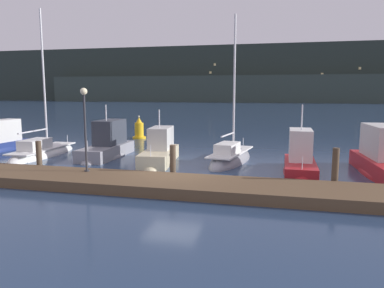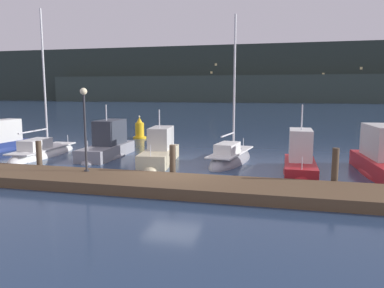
{
  "view_description": "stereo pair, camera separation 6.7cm",
  "coord_description": "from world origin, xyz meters",
  "px_view_note": "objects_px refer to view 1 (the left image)",
  "views": [
    {
      "loc": [
        4.91,
        -16.25,
        4.18
      ],
      "look_at": [
        0.0,
        3.83,
        1.2
      ],
      "focal_mm": 35.0,
      "sensor_mm": 36.0,
      "label": 1
    },
    {
      "loc": [
        4.98,
        -16.24,
        4.18
      ],
      "look_at": [
        0.0,
        3.83,
        1.2
      ],
      "focal_mm": 35.0,
      "sensor_mm": 36.0,
      "label": 2
    }
  ],
  "objects_px": {
    "motorboat_berth_4": "(160,156)",
    "dock_lamppost": "(85,116)",
    "motorboat_berth_3": "(107,150)",
    "motorboat_berth_6": "(300,165)",
    "channel_buoy": "(139,130)",
    "sailboat_berth_5": "(231,160)",
    "sailboat_berth_2": "(43,154)"
  },
  "relations": [
    {
      "from": "motorboat_berth_4",
      "to": "dock_lamppost",
      "type": "xyz_separation_m",
      "value": [
        -1.87,
        -4.99,
        2.67
      ]
    },
    {
      "from": "sailboat_berth_2",
      "to": "dock_lamppost",
      "type": "bearing_deg",
      "value": -41.08
    },
    {
      "from": "sailboat_berth_2",
      "to": "channel_buoy",
      "type": "height_order",
      "value": "sailboat_berth_2"
    },
    {
      "from": "motorboat_berth_6",
      "to": "dock_lamppost",
      "type": "xyz_separation_m",
      "value": [
        -9.7,
        -4.36,
        2.66
      ]
    },
    {
      "from": "sailboat_berth_2",
      "to": "dock_lamppost",
      "type": "height_order",
      "value": "sailboat_berth_2"
    },
    {
      "from": "sailboat_berth_2",
      "to": "sailboat_berth_5",
      "type": "relative_size",
      "value": 1.08
    },
    {
      "from": "motorboat_berth_3",
      "to": "motorboat_berth_4",
      "type": "bearing_deg",
      "value": -15.49
    },
    {
      "from": "dock_lamppost",
      "to": "motorboat_berth_6",
      "type": "bearing_deg",
      "value": 24.21
    },
    {
      "from": "sailboat_berth_2",
      "to": "channel_buoy",
      "type": "distance_m",
      "value": 10.08
    },
    {
      "from": "motorboat_berth_6",
      "to": "sailboat_berth_2",
      "type": "bearing_deg",
      "value": 176.2
    },
    {
      "from": "motorboat_berth_3",
      "to": "channel_buoy",
      "type": "relative_size",
      "value": 2.8
    },
    {
      "from": "motorboat_berth_3",
      "to": "motorboat_berth_4",
      "type": "xyz_separation_m",
      "value": [
        3.85,
        -1.07,
        -0.07
      ]
    },
    {
      "from": "sailboat_berth_2",
      "to": "sailboat_berth_5",
      "type": "distance_m",
      "value": 12.1
    },
    {
      "from": "motorboat_berth_3",
      "to": "sailboat_berth_5",
      "type": "xyz_separation_m",
      "value": [
        7.84,
        0.07,
        -0.32
      ]
    },
    {
      "from": "channel_buoy",
      "to": "dock_lamppost",
      "type": "bearing_deg",
      "value": -77.24
    },
    {
      "from": "motorboat_berth_3",
      "to": "motorboat_berth_4",
      "type": "relative_size",
      "value": 1.04
    },
    {
      "from": "motorboat_berth_3",
      "to": "channel_buoy",
      "type": "xyz_separation_m",
      "value": [
        -1.44,
        9.03,
        0.32
      ]
    },
    {
      "from": "motorboat_berth_4",
      "to": "sailboat_berth_5",
      "type": "bearing_deg",
      "value": 15.84
    },
    {
      "from": "motorboat_berth_4",
      "to": "motorboat_berth_3",
      "type": "bearing_deg",
      "value": 164.51
    },
    {
      "from": "sailboat_berth_2",
      "to": "motorboat_berth_4",
      "type": "relative_size",
      "value": 1.84
    },
    {
      "from": "sailboat_berth_5",
      "to": "motorboat_berth_4",
      "type": "bearing_deg",
      "value": -164.16
    },
    {
      "from": "motorboat_berth_4",
      "to": "dock_lamppost",
      "type": "height_order",
      "value": "dock_lamppost"
    },
    {
      "from": "motorboat_berth_6",
      "to": "channel_buoy",
      "type": "relative_size",
      "value": 2.44
    },
    {
      "from": "motorboat_berth_4",
      "to": "motorboat_berth_6",
      "type": "bearing_deg",
      "value": -4.61
    },
    {
      "from": "motorboat_berth_6",
      "to": "channel_buoy",
      "type": "xyz_separation_m",
      "value": [
        -13.11,
        10.72,
        0.38
      ]
    },
    {
      "from": "motorboat_berth_3",
      "to": "dock_lamppost",
      "type": "xyz_separation_m",
      "value": [
        1.98,
        -6.06,
        2.6
      ]
    },
    {
      "from": "motorboat_berth_4",
      "to": "dock_lamppost",
      "type": "distance_m",
      "value": 5.96
    },
    {
      "from": "sailboat_berth_2",
      "to": "motorboat_berth_6",
      "type": "bearing_deg",
      "value": -3.8
    },
    {
      "from": "motorboat_berth_3",
      "to": "sailboat_berth_5",
      "type": "height_order",
      "value": "sailboat_berth_5"
    },
    {
      "from": "dock_lamppost",
      "to": "sailboat_berth_2",
      "type": "bearing_deg",
      "value": 138.92
    },
    {
      "from": "motorboat_berth_4",
      "to": "motorboat_berth_6",
      "type": "height_order",
      "value": "motorboat_berth_6"
    },
    {
      "from": "sailboat_berth_5",
      "to": "dock_lamppost",
      "type": "xyz_separation_m",
      "value": [
        -5.86,
        -6.12,
        2.92
      ]
    }
  ]
}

